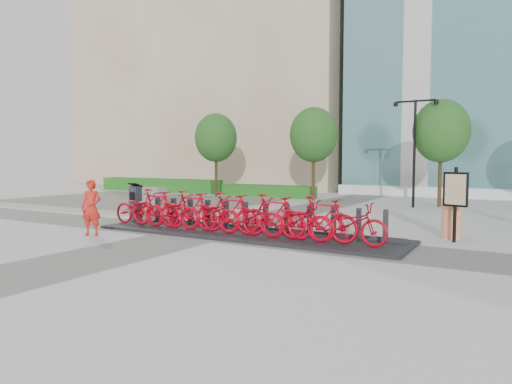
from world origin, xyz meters
The scene contains 28 objects.
ground centered at (0.00, 0.00, 0.00)m, with size 120.00×120.00×0.00m, color #B8B8B8.
tan_building centered at (-16.00, 26.00, 15.00)m, with size 26.00×16.00×30.00m, color beige.
gravel_patch centered at (-10.00, 7.00, 0.01)m, with size 14.00×14.00×0.00m, color #666255.
curb centered at (-10.00, 1.90, 0.07)m, with size 14.00×0.25×0.15m, color gray.
hedge_a centered at (-14.00, 13.50, 0.45)m, with size 10.00×1.40×0.90m, color #227522.
hedge_b centered at (-5.00, 13.20, 0.35)m, with size 6.00×1.20×0.70m, color #227522.
tree_0 centered at (-8.00, 12.00, 3.59)m, with size 2.60×2.60×5.10m.
tree_1 centered at (-1.50, 12.00, 3.59)m, with size 2.60×2.60×5.10m.
tree_2 centered at (5.00, 12.00, 3.59)m, with size 2.60×2.60×5.10m.
streetlamp centered at (4.00, 11.00, 3.13)m, with size 2.00×0.20×5.00m.
dock_pad centered at (1.30, 0.30, 0.04)m, with size 9.60×2.40×0.08m, color black.
dock_rail_posts centered at (1.36, 0.77, 0.51)m, with size 8.02×0.50×0.85m, color #28292F, non-canonical shape.
bike_0 centered at (-2.60, -0.05, 0.62)m, with size 0.72×2.06×1.08m, color #B00012.
bike_1 centered at (-1.88, -0.05, 0.68)m, with size 0.57×2.00×1.20m, color #B00012.
bike_2 centered at (-1.16, -0.05, 0.62)m, with size 0.72×2.06×1.08m, color #B00012.
bike_3 centered at (-0.44, -0.05, 0.68)m, with size 0.57×2.00×1.20m, color #B00012.
bike_4 centered at (0.28, -0.05, 0.62)m, with size 0.72×2.06×1.08m, color #B00012.
bike_5 centered at (1.00, -0.05, 0.68)m, with size 0.57×2.00×1.20m, color #B00012.
bike_6 centered at (1.72, -0.05, 0.62)m, with size 0.72×2.06×1.08m, color #B00012.
bike_7 centered at (2.44, -0.05, 0.68)m, with size 0.57×2.00×1.20m, color #B00012.
bike_8 centered at (3.16, -0.05, 0.62)m, with size 0.72×2.06×1.08m, color #B00012.
bike_9 centered at (3.88, -0.05, 0.68)m, with size 0.57×2.00×1.20m, color #B00012.
bike_10 centered at (4.60, -0.05, 0.62)m, with size 0.72×2.06×1.08m, color #B00012.
kiosk centered at (-3.36, 0.55, 0.73)m, with size 0.42×0.36×1.35m.
worker_red centered at (-2.54, -2.05, 0.83)m, with size 0.60×0.40×1.66m, color red.
construction_barrel centered at (6.68, 2.75, 0.51)m, with size 0.53×0.53×1.01m, color #FF5C00.
jersey_barrier centered at (-8.33, 6.41, 0.42)m, with size 2.18×0.60×0.84m, color gray.
map_sign centered at (6.84, 2.14, 1.35)m, with size 0.66×0.33×2.04m.
Camera 1 is at (8.37, -11.11, 2.22)m, focal length 32.00 mm.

